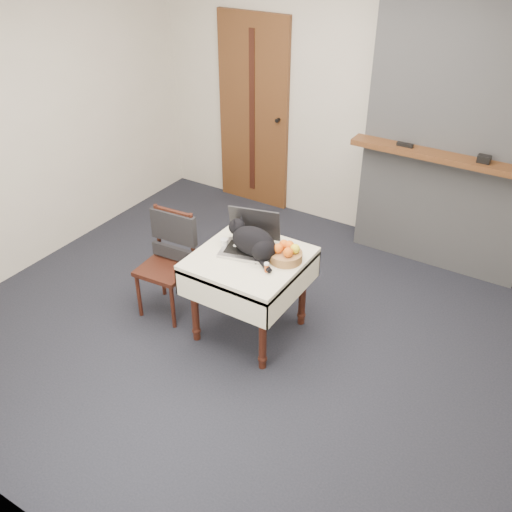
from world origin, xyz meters
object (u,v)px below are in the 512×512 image
Objects in this scene: side_table at (249,269)px; cream_jar at (224,243)px; door at (253,113)px; fruit_basket at (286,254)px; pill_bottle at (267,267)px; chair at (170,248)px; laptop at (251,239)px; cat at (254,242)px.

cream_jar is (-0.23, 0.01, 0.15)m from side_table.
fruit_basket is at bearing -52.21° from door.
side_table is at bearing -3.29° from cream_jar.
side_table is at bearing 153.84° from pill_bottle.
door reaches higher than chair.
fruit_basket is (1.45, -1.87, -0.24)m from door.
pill_bottle is 0.08× the size of chair.
cream_jar is (-0.17, -0.10, -0.04)m from laptop.
pill_bottle is at bearing -102.06° from fruit_basket.
laptop reaches higher than pill_bottle.
laptop reaches higher than cat.
pill_bottle reaches higher than side_table.
side_table is 3.23× the size of fruit_basket.
side_table is 1.60× the size of cat.
laptop is at bearing 28.65° from cream_jar.
cream_jar is at bearing -165.82° from laptop.
cream_jar is 0.45m from pill_bottle.
cat is 6.86× the size of pill_bottle.
side_table is at bearing -1.27° from chair.
cat reaches higher than pill_bottle.
door is at bearing 121.35° from side_table.
cat reaches higher than side_table.
door is 29.34× the size of cream_jar.
side_table is (1.20, -1.97, -0.41)m from door.
cat is 0.79m from chair.
laptop is at bearing 141.48° from pill_bottle.
fruit_basket is at bearing 3.72° from chair.
chair is (-0.93, 0.06, -0.18)m from pill_bottle.
side_table is 0.27m from cream_jar.
laptop is 0.20m from cream_jar.
fruit_basket is at bearing 21.65° from side_table.
fruit_basket is 1.00m from chair.
chair is at bearing 178.09° from laptop.
pill_bottle is at bearing -8.24° from chair.
side_table is at bearing -76.88° from laptop.
laptop reaches higher than fruit_basket.
chair is at bearing 176.20° from pill_bottle.
side_table is 10.95× the size of pill_bottle.
door is 2.52m from pill_bottle.
door is 2.34m from side_table.
cream_jar reaches higher than side_table.
side_table is at bearing -158.35° from fruit_basket.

